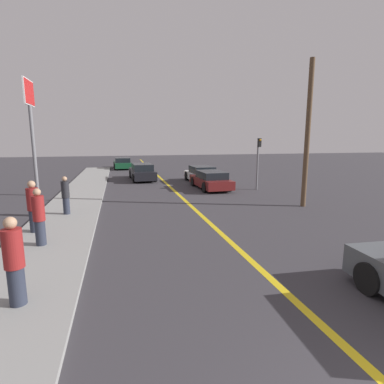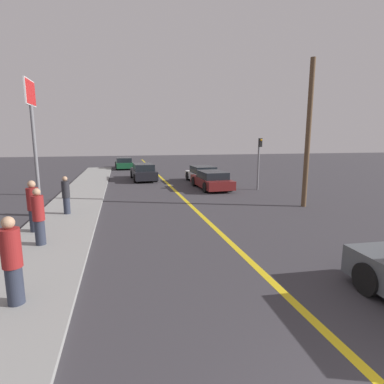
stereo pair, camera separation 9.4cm
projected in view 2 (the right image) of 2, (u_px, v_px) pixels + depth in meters
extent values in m
cube|color=gold|center=(174.00, 189.00, 19.88)|extent=(0.20, 60.00, 0.01)
cube|color=gray|center=(82.00, 195.00, 17.66)|extent=(2.58, 34.08, 0.12)
cylinder|color=black|center=(367.00, 279.00, 6.40)|extent=(0.26, 0.72, 0.70)
cube|color=maroon|center=(211.00, 182.00, 20.15)|extent=(1.87, 4.42, 0.56)
cube|color=black|center=(212.00, 175.00, 19.86)|extent=(1.61, 2.44, 0.46)
cylinder|color=black|center=(194.00, 182.00, 21.25)|extent=(0.24, 0.65, 0.65)
cylinder|color=black|center=(216.00, 181.00, 21.68)|extent=(0.24, 0.65, 0.65)
cylinder|color=black|center=(206.00, 187.00, 18.68)|extent=(0.24, 0.65, 0.65)
cylinder|color=black|center=(230.00, 186.00, 19.10)|extent=(0.24, 0.65, 0.65)
cube|color=silver|center=(202.00, 176.00, 23.14)|extent=(1.85, 4.06, 0.55)
cube|color=black|center=(203.00, 170.00, 22.85)|extent=(1.59, 2.25, 0.51)
cylinder|color=black|center=(188.00, 176.00, 24.13)|extent=(0.24, 0.72, 0.72)
cylinder|color=black|center=(207.00, 175.00, 24.55)|extent=(0.24, 0.72, 0.72)
cylinder|color=black|center=(196.00, 180.00, 21.76)|extent=(0.24, 0.72, 0.72)
cylinder|color=black|center=(218.00, 179.00, 22.18)|extent=(0.24, 0.72, 0.72)
cube|color=black|center=(143.00, 174.00, 24.53)|extent=(1.92, 4.73, 0.65)
cube|color=black|center=(143.00, 167.00, 24.20)|extent=(1.61, 2.63, 0.50)
cylinder|color=black|center=(132.00, 174.00, 25.70)|extent=(0.25, 0.69, 0.68)
cylinder|color=black|center=(151.00, 173.00, 26.14)|extent=(0.25, 0.69, 0.68)
cylinder|color=black|center=(135.00, 178.00, 22.97)|extent=(0.25, 0.69, 0.68)
cylinder|color=black|center=(156.00, 177.00, 23.41)|extent=(0.25, 0.69, 0.68)
cube|color=#144728|center=(124.00, 164.00, 33.94)|extent=(1.95, 4.83, 0.56)
cube|color=black|center=(124.00, 160.00, 33.61)|extent=(1.66, 2.68, 0.50)
cylinder|color=black|center=(116.00, 165.00, 35.14)|extent=(0.24, 0.66, 0.66)
cylinder|color=black|center=(131.00, 164.00, 35.58)|extent=(0.24, 0.66, 0.66)
cylinder|color=black|center=(117.00, 167.00, 32.34)|extent=(0.24, 0.66, 0.66)
cylinder|color=black|center=(133.00, 166.00, 32.78)|extent=(0.24, 0.66, 0.66)
cylinder|color=#282D3D|center=(15.00, 285.00, 5.83)|extent=(0.31, 0.31, 0.76)
cylinder|color=maroon|center=(11.00, 248.00, 5.69)|extent=(0.37, 0.37, 0.76)
sphere|color=tan|center=(8.00, 223.00, 5.61)|extent=(0.24, 0.24, 0.24)
cylinder|color=#282D3D|center=(40.00, 232.00, 9.11)|extent=(0.30, 0.30, 0.76)
cylinder|color=maroon|center=(38.00, 208.00, 8.98)|extent=(0.35, 0.35, 0.76)
sphere|color=tan|center=(36.00, 192.00, 8.89)|extent=(0.23, 0.23, 0.23)
cylinder|color=#282D3D|center=(35.00, 221.00, 10.43)|extent=(0.33, 0.33, 0.77)
cylinder|color=maroon|center=(33.00, 199.00, 10.29)|extent=(0.39, 0.39, 0.77)
sphere|color=tan|center=(31.00, 184.00, 10.20)|extent=(0.26, 0.26, 0.26)
cylinder|color=#282D3D|center=(67.00, 206.00, 12.89)|extent=(0.27, 0.27, 0.71)
cylinder|color=#232328|center=(66.00, 189.00, 12.76)|extent=(0.32, 0.32, 0.71)
sphere|color=tan|center=(65.00, 179.00, 12.68)|extent=(0.21, 0.21, 0.21)
cylinder|color=slate|center=(258.00, 164.00, 19.48)|extent=(0.12, 0.12, 3.35)
cube|color=black|center=(260.00, 143.00, 19.06)|extent=(0.18, 0.18, 0.55)
sphere|color=orange|center=(261.00, 140.00, 18.95)|extent=(0.14, 0.14, 0.14)
cylinder|color=slate|center=(35.00, 151.00, 17.41)|extent=(0.20, 0.20, 5.23)
cube|color=silver|center=(30.00, 93.00, 16.84)|extent=(0.08, 1.92, 1.44)
cube|color=red|center=(30.00, 93.00, 16.84)|extent=(0.12, 1.80, 1.32)
cylinder|color=brown|center=(308.00, 135.00, 14.29)|extent=(0.24, 0.24, 7.00)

